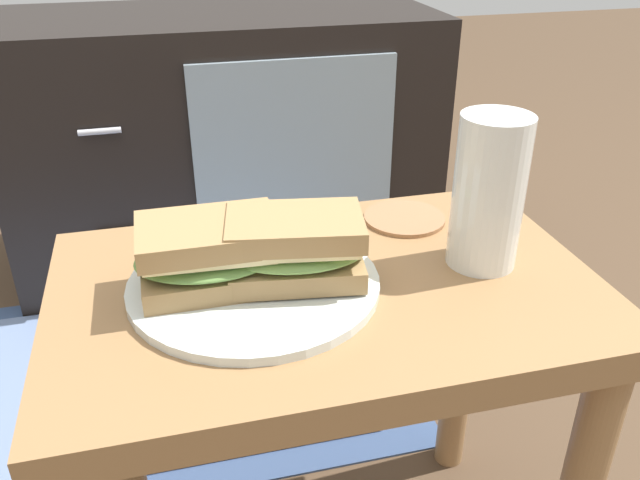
{
  "coord_description": "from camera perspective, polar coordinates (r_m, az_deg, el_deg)",
  "views": [
    {
      "loc": [
        -0.15,
        -0.56,
        0.82
      ],
      "look_at": [
        -0.01,
        0.0,
        0.51
      ],
      "focal_mm": 36.94,
      "sensor_mm": 36.0,
      "label": 1
    }
  ],
  "objects": [
    {
      "name": "side_table",
      "position": [
        0.73,
        0.53,
        -9.71
      ],
      "size": [
        0.56,
        0.36,
        0.46
      ],
      "color": "olive",
      "rests_on": "ground"
    },
    {
      "name": "tv_cabinet",
      "position": [
        1.6,
        -8.07,
        8.67
      ],
      "size": [
        0.96,
        0.46,
        0.58
      ],
      "color": "black",
      "rests_on": "ground"
    },
    {
      "name": "area_rug",
      "position": [
        1.32,
        -17.19,
        -11.38
      ],
      "size": [
        1.07,
        0.61,
        0.01
      ],
      "color": "#384C72",
      "rests_on": "ground"
    },
    {
      "name": "plate",
      "position": [
        0.67,
        -5.72,
        -3.78
      ],
      "size": [
        0.25,
        0.25,
        0.01
      ],
      "primitive_type": "cylinder",
      "color": "silver",
      "rests_on": "side_table"
    },
    {
      "name": "sandwich_front",
      "position": [
        0.65,
        -9.56,
        -1.18
      ],
      "size": [
        0.15,
        0.1,
        0.07
      ],
      "color": "#9E7A4C",
      "rests_on": "plate"
    },
    {
      "name": "sandwich_back",
      "position": [
        0.65,
        -2.2,
        -0.54
      ],
      "size": [
        0.15,
        0.11,
        0.07
      ],
      "color": "#9E7A4C",
      "rests_on": "plate"
    },
    {
      "name": "beer_glass",
      "position": [
        0.7,
        14.43,
        3.63
      ],
      "size": [
        0.07,
        0.07,
        0.16
      ],
      "color": "silver",
      "rests_on": "side_table"
    },
    {
      "name": "coaster",
      "position": [
        0.81,
        7.31,
        1.9
      ],
      "size": [
        0.1,
        0.1,
        0.01
      ],
      "primitive_type": "cylinder",
      "color": "#996B47",
      "rests_on": "side_table"
    }
  ]
}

